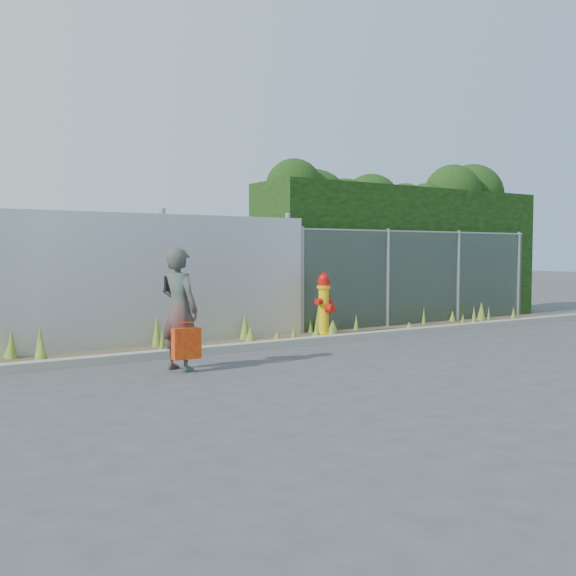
% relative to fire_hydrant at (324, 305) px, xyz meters
% --- Properties ---
extents(ground, '(80.00, 80.00, 0.00)m').
position_rel_fire_hydrant_xyz_m(ground, '(-1.21, -2.52, -0.58)').
color(ground, '#3B3C3E').
rests_on(ground, ground).
extents(curb, '(16.00, 0.22, 0.12)m').
position_rel_fire_hydrant_xyz_m(curb, '(-1.21, -0.72, -0.52)').
color(curb, gray).
rests_on(curb, ground).
extents(weed_strip, '(16.00, 1.33, 0.54)m').
position_rel_fire_hydrant_xyz_m(weed_strip, '(-1.72, -0.04, -0.46)').
color(weed_strip, '#4C3E2B').
rests_on(weed_strip, ground).
extents(corrugated_fence, '(8.50, 0.21, 2.30)m').
position_rel_fire_hydrant_xyz_m(corrugated_fence, '(-4.46, 0.49, 0.52)').
color(corrugated_fence, '#ADAFB4').
rests_on(corrugated_fence, ground).
extents(chainlink_fence, '(6.50, 0.07, 2.05)m').
position_rel_fire_hydrant_xyz_m(chainlink_fence, '(3.04, 0.48, 0.45)').
color(chainlink_fence, gray).
rests_on(chainlink_fence, ground).
extents(hedge, '(7.32, 2.00, 3.79)m').
position_rel_fire_hydrant_xyz_m(hedge, '(3.12, 1.53, 1.39)').
color(hedge, black).
rests_on(hedge, ground).
extents(fire_hydrant, '(0.40, 0.36, 1.20)m').
position_rel_fire_hydrant_xyz_m(fire_hydrant, '(0.00, 0.00, 0.00)').
color(fire_hydrant, '#DFB10B').
rests_on(fire_hydrant, ground).
extents(woman, '(0.59, 0.70, 1.62)m').
position_rel_fire_hydrant_xyz_m(woman, '(-3.62, -1.75, 0.23)').
color(woman, '#0F5F51').
rests_on(woman, ground).
extents(red_tote_bag, '(0.37, 0.14, 0.48)m').
position_rel_fire_hydrant_xyz_m(red_tote_bag, '(-3.62, -1.97, -0.20)').
color(red_tote_bag, '#A01A09').
extents(black_shoulder_bag, '(0.26, 0.11, 0.20)m').
position_rel_fire_hydrant_xyz_m(black_shoulder_bag, '(-3.64, -1.64, 0.57)').
color(black_shoulder_bag, black).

